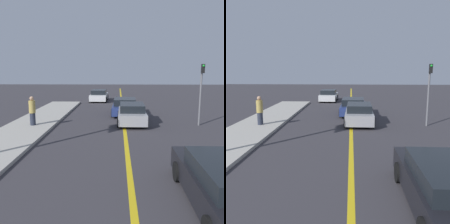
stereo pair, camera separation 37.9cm
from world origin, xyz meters
The scene contains 8 objects.
road_center_line centered at (0.00, 18.00, 0.00)m, with size 0.20×60.00×0.01m.
sidewalk_left centered at (-5.81, 14.14, 0.08)m, with size 2.95×28.28×0.16m.
car_near_right_lane centered at (2.30, 8.41, 0.64)m, with size 1.88×4.82×1.30m.
car_ahead_center centered at (0.51, 18.67, 0.64)m, with size 1.93×4.30×1.31m.
car_far_distant centered at (0.14, 21.85, 0.62)m, with size 2.09×4.23×1.28m.
car_parked_left_lot centered at (-2.49, 29.96, 0.61)m, with size 1.96×3.90×1.26m.
pedestrian_mid_group centered at (-5.59, 17.19, 1.03)m, with size 0.39×0.39×1.76m.
traffic_light centered at (4.75, 17.99, 2.37)m, with size 0.18×0.40×3.84m.
Camera 2 is at (-0.03, 2.44, 3.54)m, focal length 40.00 mm.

